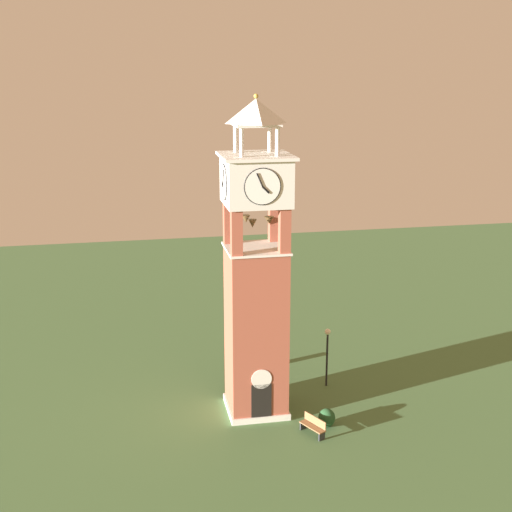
# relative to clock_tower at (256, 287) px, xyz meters

# --- Properties ---
(ground) EXTENTS (80.00, 80.00, 0.00)m
(ground) POSITION_rel_clock_tower_xyz_m (-0.00, 0.00, -7.21)
(ground) COLOR #476B3D
(clock_tower) EXTENTS (3.63, 3.63, 17.23)m
(clock_tower) POSITION_rel_clock_tower_xyz_m (0.00, 0.00, 0.00)
(clock_tower) COLOR #9E4C38
(clock_tower) RESTS_ON ground
(park_bench) EXTENTS (1.12, 1.63, 0.95)m
(park_bench) POSITION_rel_clock_tower_xyz_m (2.41, -3.23, -6.72)
(park_bench) COLOR brown
(park_bench) RESTS_ON ground
(lamp_post) EXTENTS (0.36, 0.36, 3.63)m
(lamp_post) POSITION_rel_clock_tower_xyz_m (4.71, 2.15, -4.67)
(lamp_post) COLOR black
(lamp_post) RESTS_ON ground
(trash_bin) EXTENTS (0.52, 0.52, 0.80)m
(trash_bin) POSITION_rel_clock_tower_xyz_m (1.85, 5.50, -6.81)
(trash_bin) COLOR #2D2D33
(trash_bin) RESTS_ON ground
(shrub_near_entry) EXTENTS (0.90, 0.90, 1.01)m
(shrub_near_entry) POSITION_rel_clock_tower_xyz_m (3.33, -2.59, -6.70)
(shrub_near_entry) COLOR #234C28
(shrub_near_entry) RESTS_ON ground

